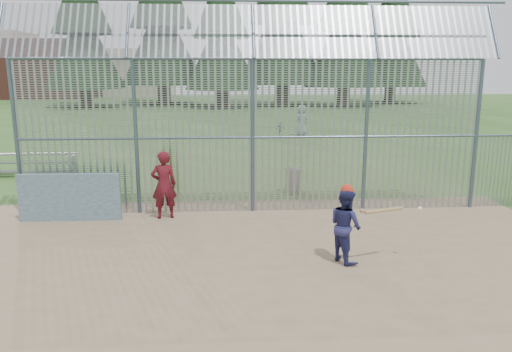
{
  "coord_description": "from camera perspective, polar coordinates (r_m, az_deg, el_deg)",
  "views": [
    {
      "loc": [
        -0.69,
        -9.37,
        3.8
      ],
      "look_at": [
        0.0,
        2.0,
        1.3
      ],
      "focal_mm": 35.0,
      "sensor_mm": 36.0,
      "label": 1
    }
  ],
  "objects": [
    {
      "name": "ground",
      "position": [
        10.14,
        0.69,
        -9.64
      ],
      "size": [
        120.0,
        120.0,
        0.0
      ],
      "primitive_type": "plane",
      "color": "#2D511E",
      "rests_on": "ground"
    },
    {
      "name": "dirt_infield",
      "position": [
        9.67,
        0.91,
        -10.69
      ],
      "size": [
        14.0,
        10.0,
        0.02
      ],
      "primitive_type": "cube",
      "color": "#756047",
      "rests_on": "ground"
    },
    {
      "name": "dugout_wall",
      "position": [
        13.27,
        -20.51,
        -2.29
      ],
      "size": [
        2.5,
        0.12,
        1.2
      ],
      "primitive_type": "cube",
      "color": "#38566B",
      "rests_on": "dirt_infield"
    },
    {
      "name": "batter",
      "position": [
        9.99,
        10.19,
        -5.58
      ],
      "size": [
        0.8,
        0.88,
        1.47
      ],
      "primitive_type": "imported",
      "rotation": [
        0.0,
        0.0,
        1.99
      ],
      "color": "navy",
      "rests_on": "dirt_infield"
    },
    {
      "name": "onlooker",
      "position": [
        12.8,
        -10.48,
        -1.0
      ],
      "size": [
        0.7,
        0.53,
        1.73
      ],
      "primitive_type": "imported",
      "rotation": [
        0.0,
        0.0,
        3.34
      ],
      "color": "maroon",
      "rests_on": "dirt_infield"
    },
    {
      "name": "bg_kid_standing",
      "position": [
        28.31,
        5.23,
        6.34
      ],
      "size": [
        0.99,
        0.88,
        1.7
      ],
      "primitive_type": "imported",
      "rotation": [
        0.0,
        0.0,
        3.66
      ],
      "color": "slate",
      "rests_on": "ground"
    },
    {
      "name": "bg_kid_seated",
      "position": [
        27.65,
        2.85,
        5.37
      ],
      "size": [
        0.54,
        0.45,
        0.87
      ],
      "primitive_type": "imported",
      "rotation": [
        0.0,
        0.0,
        2.57
      ],
      "color": "slate",
      "rests_on": "ground"
    },
    {
      "name": "batting_gear",
      "position": [
        9.84,
        11.58,
        -2.24
      ],
      "size": [
        1.61,
        0.43,
        0.54
      ],
      "color": "red",
      "rests_on": "ground"
    },
    {
      "name": "trash_can",
      "position": [
        15.34,
        4.32,
        -0.54
      ],
      "size": [
        0.56,
        0.56,
        0.82
      ],
      "color": "#919499",
      "rests_on": "ground"
    },
    {
      "name": "bleacher",
      "position": [
        19.55,
        -24.11,
        1.3
      ],
      "size": [
        3.0,
        0.95,
        0.72
      ],
      "color": "slate",
      "rests_on": "ground"
    },
    {
      "name": "backstop_fence",
      "position": [
        13.13,
        7.57,
        5.97
      ],
      "size": [
        20.09,
        0.81,
        5.3
      ],
      "color": "#47566B",
      "rests_on": "ground"
    },
    {
      "name": "distant_buildings",
      "position": [
        69.6,
        -22.78,
        11.28
      ],
      "size": [
        26.5,
        10.5,
        8.0
      ],
      "color": "brown",
      "rests_on": "ground"
    }
  ]
}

